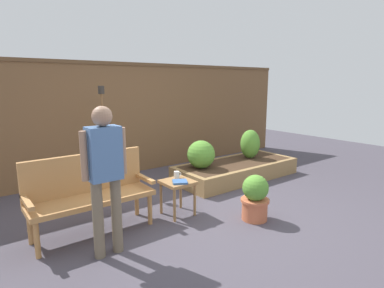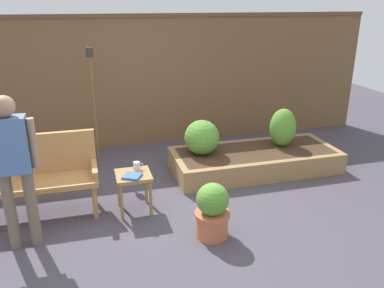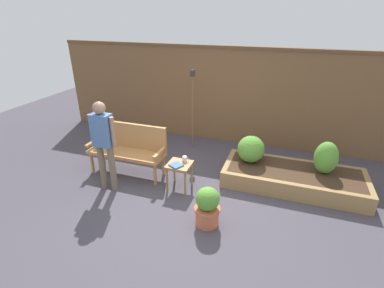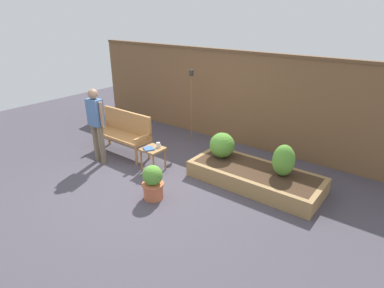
% 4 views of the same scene
% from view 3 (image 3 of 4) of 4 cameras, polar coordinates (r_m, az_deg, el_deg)
% --- Properties ---
extents(ground_plane, '(14.00, 14.00, 0.00)m').
position_cam_3_polar(ground_plane, '(4.79, -0.10, -11.19)').
color(ground_plane, '#47424C').
extents(fence_back, '(8.40, 0.14, 2.16)m').
position_cam_3_polar(fence_back, '(6.61, 7.43, 9.53)').
color(fence_back, brown).
rests_on(fence_back, ground_plane).
extents(garden_bench, '(1.44, 0.48, 0.94)m').
position_cam_3_polar(garden_bench, '(5.48, -12.48, -0.25)').
color(garden_bench, '#B77F47').
rests_on(garden_bench, ground_plane).
extents(side_table, '(0.40, 0.40, 0.48)m').
position_cam_3_polar(side_table, '(4.90, -2.51, -4.78)').
color(side_table, '#9E7042').
rests_on(side_table, ground_plane).
extents(cup_on_table, '(0.12, 0.08, 0.10)m').
position_cam_3_polar(cup_on_table, '(4.90, -1.45, -2.99)').
color(cup_on_table, silver).
rests_on(cup_on_table, side_table).
extents(book_on_table, '(0.25, 0.25, 0.03)m').
position_cam_3_polar(book_on_table, '(4.79, -3.16, -4.22)').
color(book_on_table, '#38609E').
rests_on(book_on_table, side_table).
extents(potted_boxwood, '(0.37, 0.37, 0.61)m').
position_cam_3_polar(potted_boxwood, '(4.17, 3.06, -12.29)').
color(potted_boxwood, '#C66642').
rests_on(potted_boxwood, ground_plane).
extents(raised_planter_bed, '(2.40, 1.00, 0.30)m').
position_cam_3_polar(raised_planter_bed, '(5.39, 19.37, -6.36)').
color(raised_planter_bed, '#997547').
rests_on(raised_planter_bed, ground_plane).
extents(shrub_near_bench, '(0.49, 0.49, 0.49)m').
position_cam_3_polar(shrub_near_bench, '(5.31, 11.60, -1.01)').
color(shrub_near_bench, brown).
rests_on(shrub_near_bench, raised_planter_bed).
extents(shrub_far_corner, '(0.38, 0.38, 0.57)m').
position_cam_3_polar(shrub_far_corner, '(5.32, 25.04, -2.49)').
color(shrub_far_corner, brown).
rests_on(shrub_far_corner, raised_planter_bed).
extents(tiki_torch, '(0.10, 0.10, 1.73)m').
position_cam_3_polar(tiki_torch, '(6.17, 0.13, 9.49)').
color(tiki_torch, brown).
rests_on(tiki_torch, ground_plane).
extents(person_by_bench, '(0.47, 0.20, 1.56)m').
position_cam_3_polar(person_by_bench, '(4.87, -17.17, 0.93)').
color(person_by_bench, '#70604C').
rests_on(person_by_bench, ground_plane).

